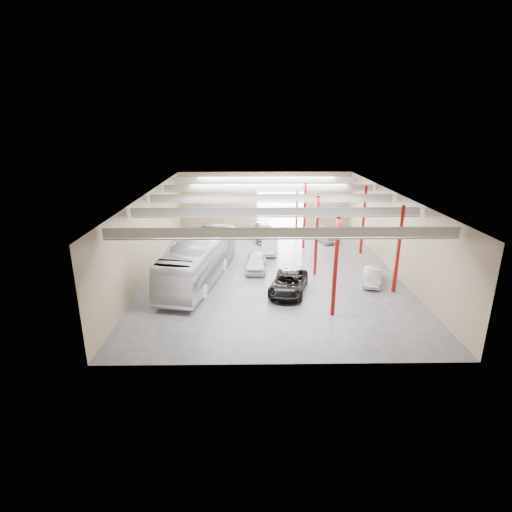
{
  "coord_description": "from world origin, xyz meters",
  "views": [
    {
      "loc": [
        -1.95,
        -35.24,
        12.75
      ],
      "look_at": [
        -1.46,
        -3.38,
        2.2
      ],
      "focal_mm": 28.0,
      "sensor_mm": 36.0,
      "label": 1
    }
  ],
  "objects_px": {
    "car_row_a": "(256,262)",
    "car_right_near": "(372,276)",
    "black_sedan": "(289,283)",
    "car_right_far": "(324,234)",
    "car_row_b": "(270,245)",
    "car_row_c": "(265,232)",
    "coach_bus": "(200,260)"
  },
  "relations": [
    {
      "from": "coach_bus",
      "to": "car_row_c",
      "type": "height_order",
      "value": "coach_bus"
    },
    {
      "from": "car_row_b",
      "to": "car_row_c",
      "type": "height_order",
      "value": "car_row_c"
    },
    {
      "from": "black_sedan",
      "to": "car_row_a",
      "type": "xyz_separation_m",
      "value": [
        -2.5,
        5.2,
        -0.01
      ]
    },
    {
      "from": "black_sedan",
      "to": "car_right_far",
      "type": "bearing_deg",
      "value": 83.96
    },
    {
      "from": "car_row_a",
      "to": "car_right_far",
      "type": "height_order",
      "value": "car_right_far"
    },
    {
      "from": "car_row_b",
      "to": "car_right_near",
      "type": "xyz_separation_m",
      "value": [
        8.18,
        -8.67,
        -0.1
      ]
    },
    {
      "from": "car_row_b",
      "to": "car_row_c",
      "type": "xyz_separation_m",
      "value": [
        -0.38,
        5.2,
        0.08
      ]
    },
    {
      "from": "car_right_far",
      "to": "black_sedan",
      "type": "bearing_deg",
      "value": -129.82
    },
    {
      "from": "car_row_a",
      "to": "car_row_c",
      "type": "relative_size",
      "value": 0.78
    },
    {
      "from": "car_row_a",
      "to": "car_right_near",
      "type": "relative_size",
      "value": 1.13
    },
    {
      "from": "car_right_far",
      "to": "car_row_a",
      "type": "bearing_deg",
      "value": -149.13
    },
    {
      "from": "car_row_b",
      "to": "car_right_near",
      "type": "distance_m",
      "value": 11.92
    },
    {
      "from": "car_row_b",
      "to": "car_right_far",
      "type": "bearing_deg",
      "value": 40.25
    },
    {
      "from": "black_sedan",
      "to": "car_row_c",
      "type": "bearing_deg",
      "value": 109.08
    },
    {
      "from": "car_row_c",
      "to": "car_right_near",
      "type": "distance_m",
      "value": 16.3
    },
    {
      "from": "black_sedan",
      "to": "car_right_near",
      "type": "relative_size",
      "value": 1.39
    },
    {
      "from": "car_row_a",
      "to": "car_row_b",
      "type": "xyz_separation_m",
      "value": [
        1.53,
        5.28,
        -0.01
      ]
    },
    {
      "from": "car_right_near",
      "to": "car_right_far",
      "type": "distance_m",
      "value": 13.17
    },
    {
      "from": "car_row_a",
      "to": "coach_bus",
      "type": "bearing_deg",
      "value": -148.75
    },
    {
      "from": "car_row_a",
      "to": "car_right_far",
      "type": "bearing_deg",
      "value": 54.34
    },
    {
      "from": "car_right_far",
      "to": "coach_bus",
      "type": "bearing_deg",
      "value": -156.06
    },
    {
      "from": "car_right_near",
      "to": "car_row_b",
      "type": "bearing_deg",
      "value": 151.39
    },
    {
      "from": "car_row_b",
      "to": "black_sedan",
      "type": "bearing_deg",
      "value": -78.67
    },
    {
      "from": "car_right_near",
      "to": "car_right_far",
      "type": "height_order",
      "value": "car_right_far"
    },
    {
      "from": "car_row_c",
      "to": "car_right_near",
      "type": "relative_size",
      "value": 1.45
    },
    {
      "from": "black_sedan",
      "to": "car_row_b",
      "type": "distance_m",
      "value": 10.52
    },
    {
      "from": "car_right_near",
      "to": "car_right_far",
      "type": "relative_size",
      "value": 0.85
    },
    {
      "from": "car_row_a",
      "to": "car_row_b",
      "type": "distance_m",
      "value": 5.49
    },
    {
      "from": "black_sedan",
      "to": "car_right_far",
      "type": "height_order",
      "value": "car_right_far"
    },
    {
      "from": "car_row_a",
      "to": "car_right_near",
      "type": "xyz_separation_m",
      "value": [
        9.7,
        -3.39,
        -0.11
      ]
    },
    {
      "from": "coach_bus",
      "to": "car_right_near",
      "type": "bearing_deg",
      "value": 7.47
    },
    {
      "from": "coach_bus",
      "to": "car_row_c",
      "type": "distance_m",
      "value": 14.32
    }
  ]
}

